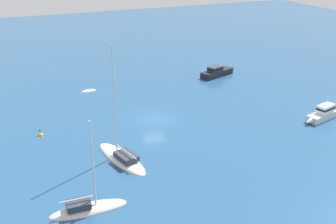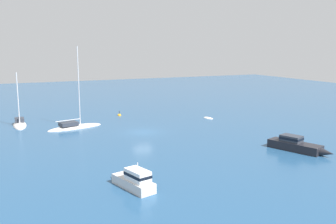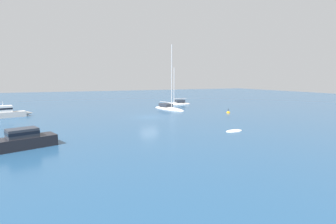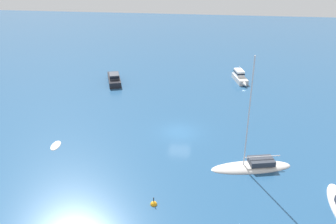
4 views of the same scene
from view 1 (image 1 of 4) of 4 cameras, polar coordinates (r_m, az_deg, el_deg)
name	(u,v)px [view 1 (image 1 of 4)]	position (r m, az deg, el deg)	size (l,w,h in m)	color
ground_plane	(154,119)	(49.50, -1.95, -1.03)	(160.00, 160.00, 0.00)	navy
tender	(89,91)	(59.89, -10.85, 2.89)	(2.16, 1.19, 0.31)	silver
launch	(322,114)	(52.56, 20.46, -0.24)	(5.39, 2.48, 2.29)	silver
motor_cruiser	(218,72)	(65.82, 6.88, 5.54)	(7.19, 3.63, 1.61)	black
ketch	(122,158)	(41.01, -6.38, -6.30)	(4.00, 8.24, 11.72)	silver
sailboat	(88,209)	(34.39, -11.02, -12.97)	(6.30, 2.02, 8.16)	silver
channel_buoy	(41,135)	(47.65, -17.15, -3.09)	(0.59, 0.59, 1.01)	orange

